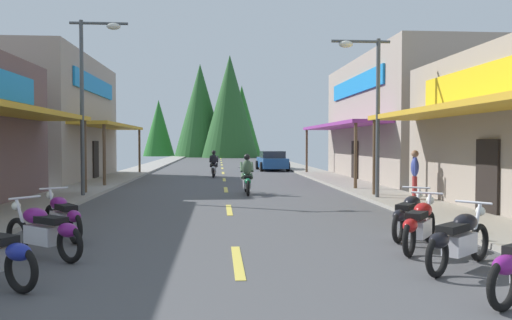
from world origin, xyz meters
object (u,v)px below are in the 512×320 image
object	(u,v)px
streetlamp_right	(369,94)
pedestrian_browsing	(415,172)
parked_car_curbside	(272,161)
motorcycle_parked_right_1	(459,239)
rider_cruising_trailing	(214,166)
streetlamp_left	(90,83)
motorcycle_parked_left_3	(63,216)
rider_cruising_lead	(247,177)
motorcycle_parked_right_2	(420,224)
motorcycle_parked_left_2	(43,230)
motorcycle_parked_right_3	(409,214)

from	to	relation	value
streetlamp_right	pedestrian_browsing	world-z (taller)	streetlamp_right
parked_car_curbside	motorcycle_parked_right_1	bearing A→B (deg)	178.02
motorcycle_parked_right_1	rider_cruising_trailing	xyz separation A→B (m)	(-4.04, 21.75, 0.17)
streetlamp_left	parked_car_curbside	bearing A→B (deg)	64.73
streetlamp_left	motorcycle_parked_left_3	bearing A→B (deg)	-80.38
rider_cruising_lead	parked_car_curbside	world-z (taller)	rider_cruising_lead
motorcycle_parked_right_2	motorcycle_parked_left_2	size ratio (longest dim) A/B	1.02
motorcycle_parked_right_1	parked_car_curbside	xyz separation A→B (m)	(0.11, 28.76, 0.20)
motorcycle_parked_left_2	pedestrian_browsing	size ratio (longest dim) A/B	1.00
rider_cruising_trailing	pedestrian_browsing	distance (m)	14.71
motorcycle_parked_left_3	rider_cruising_lead	bearing A→B (deg)	-61.25
motorcycle_parked_left_3	rider_cruising_trailing	world-z (taller)	rider_cruising_trailing
motorcycle_parked_right_1	rider_cruising_trailing	world-z (taller)	rider_cruising_trailing
rider_cruising_trailing	rider_cruising_lead	bearing A→B (deg)	-169.95
streetlamp_right	rider_cruising_lead	size ratio (longest dim) A/B	2.60
rider_cruising_trailing	parked_car_curbside	world-z (taller)	rider_cruising_trailing
motorcycle_parked_right_3	rider_cruising_lead	xyz separation A→B (m)	(-2.90, 9.24, 0.17)
motorcycle_parked_right_1	rider_cruising_lead	xyz separation A→B (m)	(-2.67, 11.92, 0.17)
streetlamp_left	rider_cruising_lead	xyz separation A→B (m)	(5.67, 1.05, -3.46)
rider_cruising_trailing	parked_car_curbside	size ratio (longest dim) A/B	0.49
streetlamp_right	motorcycle_parked_left_3	bearing A→B (deg)	-142.78
motorcycle_parked_right_2	parked_car_curbside	world-z (taller)	parked_car_curbside
streetlamp_left	motorcycle_parked_left_3	world-z (taller)	streetlamp_left
motorcycle_parked_left_3	pedestrian_browsing	size ratio (longest dim) A/B	1.03
rider_cruising_lead	parked_car_curbside	size ratio (longest dim) A/B	0.49
motorcycle_parked_left_2	motorcycle_parked_left_3	size ratio (longest dim) A/B	0.97
motorcycle_parked_left_2	streetlamp_right	bearing A→B (deg)	-97.66
rider_cruising_lead	motorcycle_parked_left_3	bearing A→B (deg)	154.09
motorcycle_parked_right_1	motorcycle_parked_left_3	size ratio (longest dim) A/B	0.95
rider_cruising_lead	parked_car_curbside	distance (m)	17.07
motorcycle_parked_right_2	rider_cruising_trailing	distance (m)	20.67
motorcycle_parked_right_3	motorcycle_parked_right_1	bearing A→B (deg)	-147.70
rider_cruising_lead	parked_car_curbside	xyz separation A→B (m)	(2.78, 16.84, 0.03)
rider_cruising_lead	rider_cruising_trailing	size ratio (longest dim) A/B	1.00
streetlamp_right	motorcycle_parked_right_3	distance (m)	7.57
streetlamp_right	parked_car_curbside	world-z (taller)	streetlamp_right
motorcycle_parked_right_3	pedestrian_browsing	size ratio (longest dim) A/B	1.01
streetlamp_right	motorcycle_parked_right_1	bearing A→B (deg)	-98.33
streetlamp_left	rider_cruising_trailing	bearing A→B (deg)	68.46
streetlamp_right	parked_car_curbside	bearing A→B (deg)	93.77
streetlamp_right	motorcycle_parked_left_2	world-z (taller)	streetlamp_right
streetlamp_left	motorcycle_parked_right_3	world-z (taller)	streetlamp_left
pedestrian_browsing	streetlamp_right	bearing A→B (deg)	166.70
motorcycle_parked_right_2	rider_cruising_trailing	world-z (taller)	rider_cruising_trailing
rider_cruising_lead	pedestrian_browsing	bearing A→B (deg)	-120.49
motorcycle_parked_left_3	motorcycle_parked_right_1	bearing A→B (deg)	-148.71
motorcycle_parked_right_3	motorcycle_parked_left_3	bearing A→B (deg)	124.06
motorcycle_parked_right_1	parked_car_curbside	size ratio (longest dim) A/B	0.39
motorcycle_parked_right_2	rider_cruising_lead	size ratio (longest dim) A/B	0.84
motorcycle_parked_right_1	motorcycle_parked_right_2	distance (m)	1.47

